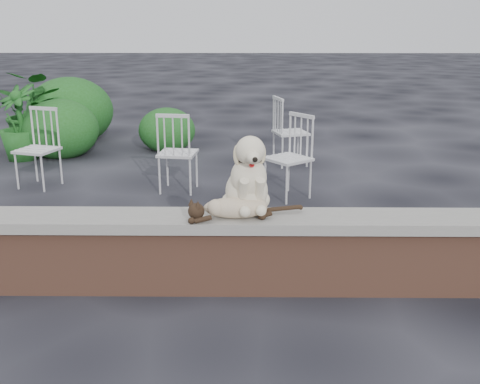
{
  "coord_description": "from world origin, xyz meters",
  "views": [
    {
      "loc": [
        0.44,
        -3.96,
        1.97
      ],
      "look_at": [
        0.39,
        0.2,
        0.7
      ],
      "focal_mm": 43.02,
      "sensor_mm": 36.0,
      "label": 1
    }
  ],
  "objects_px": {
    "chair_c": "(178,152)",
    "chair_b": "(37,149)",
    "potted_plant_b": "(19,122)",
    "cat": "(235,207)",
    "dog": "(247,172)",
    "chair_d": "(288,157)",
    "potted_plant_a": "(34,110)",
    "chair_e": "(291,131)"
  },
  "relations": [
    {
      "from": "chair_c",
      "to": "chair_b",
      "type": "xyz_separation_m",
      "value": [
        -1.7,
        0.15,
        0.0
      ]
    },
    {
      "from": "chair_c",
      "to": "potted_plant_b",
      "type": "distance_m",
      "value": 2.88
    },
    {
      "from": "cat",
      "to": "chair_c",
      "type": "height_order",
      "value": "chair_c"
    },
    {
      "from": "dog",
      "to": "potted_plant_b",
      "type": "bearing_deg",
      "value": 117.75
    },
    {
      "from": "chair_d",
      "to": "chair_b",
      "type": "height_order",
      "value": "same"
    },
    {
      "from": "chair_d",
      "to": "chair_c",
      "type": "bearing_deg",
      "value": -140.56
    },
    {
      "from": "dog",
      "to": "chair_d",
      "type": "height_order",
      "value": "dog"
    },
    {
      "from": "chair_d",
      "to": "potted_plant_b",
      "type": "relative_size",
      "value": 0.88
    },
    {
      "from": "potted_plant_b",
      "to": "cat",
      "type": "bearing_deg",
      "value": -52.78
    },
    {
      "from": "chair_b",
      "to": "potted_plant_a",
      "type": "relative_size",
      "value": 0.77
    },
    {
      "from": "dog",
      "to": "potted_plant_a",
      "type": "xyz_separation_m",
      "value": [
        -3.24,
        4.63,
        -0.28
      ]
    },
    {
      "from": "potted_plant_a",
      "to": "chair_b",
      "type": "bearing_deg",
      "value": -69.79
    },
    {
      "from": "chair_b",
      "to": "potted_plant_a",
      "type": "bearing_deg",
      "value": 127.4
    },
    {
      "from": "chair_c",
      "to": "chair_e",
      "type": "distance_m",
      "value": 1.89
    },
    {
      "from": "potted_plant_b",
      "to": "chair_c",
      "type": "bearing_deg",
      "value": -32.41
    },
    {
      "from": "cat",
      "to": "chair_d",
      "type": "relative_size",
      "value": 1.08
    },
    {
      "from": "chair_d",
      "to": "potted_plant_a",
      "type": "distance_m",
      "value": 4.44
    },
    {
      "from": "chair_d",
      "to": "potted_plant_b",
      "type": "xyz_separation_m",
      "value": [
        -3.7,
        1.81,
        0.07
      ]
    },
    {
      "from": "potted_plant_a",
      "to": "potted_plant_b",
      "type": "relative_size",
      "value": 1.13
    },
    {
      "from": "chair_c",
      "to": "potted_plant_b",
      "type": "height_order",
      "value": "potted_plant_b"
    },
    {
      "from": "chair_d",
      "to": "potted_plant_a",
      "type": "height_order",
      "value": "potted_plant_a"
    },
    {
      "from": "cat",
      "to": "chair_e",
      "type": "distance_m",
      "value": 3.94
    },
    {
      "from": "potted_plant_b",
      "to": "potted_plant_a",
      "type": "bearing_deg",
      "value": 91.16
    },
    {
      "from": "chair_d",
      "to": "chair_e",
      "type": "xyz_separation_m",
      "value": [
        0.14,
        1.53,
        0.0
      ]
    },
    {
      "from": "cat",
      "to": "potted_plant_a",
      "type": "relative_size",
      "value": 0.84
    },
    {
      "from": "dog",
      "to": "chair_c",
      "type": "relative_size",
      "value": 0.64
    },
    {
      "from": "chair_e",
      "to": "potted_plant_b",
      "type": "height_order",
      "value": "potted_plant_b"
    },
    {
      "from": "chair_d",
      "to": "chair_e",
      "type": "height_order",
      "value": "same"
    },
    {
      "from": "dog",
      "to": "chair_c",
      "type": "bearing_deg",
      "value": 96.85
    },
    {
      "from": "cat",
      "to": "potted_plant_b",
      "type": "relative_size",
      "value": 0.95
    },
    {
      "from": "dog",
      "to": "potted_plant_b",
      "type": "height_order",
      "value": "dog"
    },
    {
      "from": "chair_d",
      "to": "potted_plant_b",
      "type": "bearing_deg",
      "value": -154.89
    },
    {
      "from": "chair_c",
      "to": "chair_e",
      "type": "bearing_deg",
      "value": -131.0
    },
    {
      "from": "chair_c",
      "to": "chair_d",
      "type": "relative_size",
      "value": 1.0
    },
    {
      "from": "dog",
      "to": "cat",
      "type": "height_order",
      "value": "dog"
    },
    {
      "from": "dog",
      "to": "cat",
      "type": "relative_size",
      "value": 0.6
    },
    {
      "from": "chair_b",
      "to": "potted_plant_b",
      "type": "relative_size",
      "value": 0.88
    },
    {
      "from": "cat",
      "to": "chair_b",
      "type": "height_order",
      "value": "chair_b"
    },
    {
      "from": "cat",
      "to": "chair_c",
      "type": "bearing_deg",
      "value": 94.25
    },
    {
      "from": "dog",
      "to": "chair_b",
      "type": "relative_size",
      "value": 0.64
    },
    {
      "from": "chair_d",
      "to": "potted_plant_b",
      "type": "distance_m",
      "value": 4.11
    },
    {
      "from": "chair_e",
      "to": "potted_plant_a",
      "type": "xyz_separation_m",
      "value": [
        -3.85,
        0.91,
        0.14
      ]
    }
  ]
}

